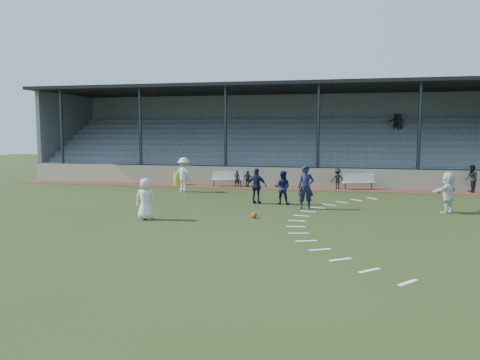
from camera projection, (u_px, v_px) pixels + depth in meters
name	position (u px, v px, depth m)	size (l,w,h in m)	color
ground	(227.00, 218.00, 19.00)	(90.00, 90.00, 0.00)	#263315
cinder_track	(268.00, 188.00, 29.20)	(34.00, 2.00, 0.02)	#522B20
retaining_wall	(270.00, 177.00, 30.16)	(34.00, 0.18, 1.20)	#C5B597
bench_left	(228.00, 177.00, 29.93)	(2.03, 1.01, 0.95)	silver
bench_right	(359.00, 180.00, 28.28)	(2.00, 1.19, 0.95)	silver
trash_bin	(177.00, 179.00, 30.66)	(0.50, 0.50, 0.80)	gold
football	(254.00, 215.00, 18.96)	(0.24, 0.24, 0.24)	#CE4A0C
player_white_lead	(145.00, 199.00, 18.59)	(0.81, 0.53, 1.66)	silver
player_navy_lead	(306.00, 187.00, 21.12)	(0.72, 0.47, 1.98)	#131536
player_navy_mid	(282.00, 188.00, 22.55)	(0.79, 0.61, 1.62)	#131536
player_white_wing	(184.00, 175.00, 27.15)	(1.29, 0.74, 2.00)	silver
player_navy_wing	(257.00, 186.00, 22.70)	(1.01, 0.42, 1.72)	#131536
player_white_back	(448.00, 192.00, 20.20)	(1.64, 0.52, 1.77)	silver
official	(471.00, 179.00, 26.74)	(0.78, 0.60, 1.60)	black
sub_left_near	(237.00, 178.00, 29.53)	(0.38, 0.25, 1.05)	black
sub_left_far	(248.00, 179.00, 29.42)	(0.60, 0.25, 1.02)	black
sub_right	(337.00, 179.00, 28.32)	(0.81, 0.46, 1.25)	black
grandstand	(280.00, 149.00, 34.56)	(34.60, 9.00, 6.61)	slate
penalty_arc	(330.00, 222.00, 18.12)	(3.89, 14.63, 0.01)	white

